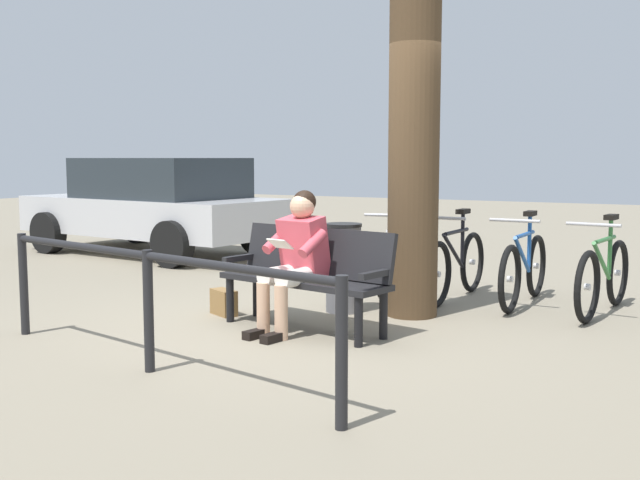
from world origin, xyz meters
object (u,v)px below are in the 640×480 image
bicycle_silver (524,269)px  bicycle_black (456,265)px  tree_trunk (414,155)px  litter_bin (343,268)px  bicycle_purple (604,276)px  bicycle_red (395,260)px  bench (309,271)px  parked_car (155,204)px  person_reading (296,254)px  handbag (224,302)px

bicycle_silver → bicycle_black: size_ratio=1.00×
tree_trunk → bicycle_black: bearing=-94.7°
litter_bin → bicycle_purple: (-2.20, -1.11, -0.07)m
bicycle_red → tree_trunk: bearing=19.6°
bench → parked_car: (4.63, -3.27, 0.27)m
tree_trunk → bicycle_silver: tree_trunk is taller
bicycle_silver → bicycle_red: same height
bicycle_black → bicycle_red: (0.72, -0.06, 0.00)m
bench → person_reading: size_ratio=1.38×
parked_car → handbag: bearing=144.8°
handbag → tree_trunk: tree_trunk is taller
bicycle_purple → bicycle_black: (1.47, -0.05, 0.00)m
person_reading → bicycle_purple: (-2.16, -2.05, -0.31)m
bicycle_red → bicycle_purple: bearing=75.4°
bicycle_black → tree_trunk: bearing=-3.4°
handbag → bicycle_purple: size_ratio=0.18×
tree_trunk → bicycle_black: size_ratio=1.79×
person_reading → bench: bearing=-92.0°
bench → bicycle_purple: bearing=-128.2°
handbag → litter_bin: 1.18m
bench → person_reading: person_reading is taller
person_reading → litter_bin: bearing=-77.5°
handbag → bicycle_black: bicycle_black is taller
person_reading → parked_car: bearing=-26.6°
tree_trunk → bicycle_purple: 2.15m
handbag → litter_bin: litter_bin is taller
tree_trunk → litter_bin: (0.64, 0.16, -1.07)m
litter_bin → parked_car: bearing=-28.7°
parked_car → bicycle_black: bearing=171.7°
person_reading → handbag: (0.95, -0.25, -0.54)m
bicycle_black → parked_car: parked_car is taller
person_reading → bicycle_silver: (-1.38, -2.15, -0.31)m
handbag → parked_car: size_ratio=0.07×
handbag → bicycle_silver: bicycle_silver is taller
handbag → bicycle_purple: (-3.11, -1.79, 0.24)m
person_reading → litter_bin: person_reading is taller
handbag → litter_bin: (-0.91, -0.69, 0.31)m
litter_bin → bicycle_red: size_ratio=0.51×
person_reading → tree_trunk: 1.51m
handbag → bicycle_red: 2.13m
tree_trunk → bicycle_silver: 1.73m
bench → litter_bin: bench is taller
person_reading → bicycle_red: person_reading is taller
bicycle_purple → bicycle_silver: same height
litter_bin → bicycle_silver: bearing=-139.7°
bicycle_purple → parked_car: bearing=-95.3°
bicycle_silver → bicycle_black: same height
bicycle_silver → parked_car: 6.13m
litter_bin → bench: bearing=95.3°
bench → bicycle_black: 2.05m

